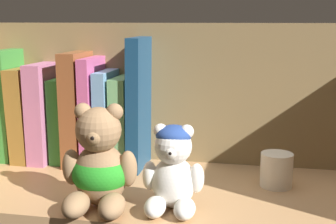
% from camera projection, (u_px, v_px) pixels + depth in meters
% --- Properties ---
extents(shelf_board, '(0.81, 0.29, 0.02)m').
position_uv_depth(shelf_board, '(165.00, 193.00, 0.76)').
color(shelf_board, tan).
rests_on(shelf_board, ground).
extents(shelf_back_panel, '(0.84, 0.01, 0.29)m').
position_uv_depth(shelf_back_panel, '(181.00, 99.00, 0.88)').
color(shelf_back_panel, olive).
rests_on(shelf_back_panel, ground).
extents(book_1, '(0.03, 0.10, 0.22)m').
position_uv_depth(book_1, '(12.00, 104.00, 0.91)').
color(book_1, '#327D31').
rests_on(book_1, shelf_board).
extents(book_2, '(0.04, 0.12, 0.18)m').
position_uv_depth(book_2, '(29.00, 113.00, 0.91)').
color(book_2, brown).
rests_on(book_2, shelf_board).
extents(book_3, '(0.03, 0.12, 0.19)m').
position_uv_depth(book_3, '(47.00, 112.00, 0.90)').
color(book_3, '#B16589').
rests_on(book_3, shelf_board).
extents(book_4, '(0.03, 0.09, 0.16)m').
position_uv_depth(book_4, '(64.00, 119.00, 0.90)').
color(book_4, green).
rests_on(book_4, shelf_board).
extents(book_5, '(0.03, 0.13, 0.22)m').
position_uv_depth(book_5, '(80.00, 107.00, 0.88)').
color(book_5, brown).
rests_on(book_5, shelf_board).
extents(book_6, '(0.02, 0.13, 0.21)m').
position_uv_depth(book_6, '(96.00, 110.00, 0.88)').
color(book_6, '#C35489').
rests_on(book_6, shelf_board).
extents(book_7, '(0.02, 0.12, 0.18)m').
position_uv_depth(book_7, '(109.00, 117.00, 0.88)').
color(book_7, '#6A96BF').
rests_on(book_7, shelf_board).
extents(book_8, '(0.03, 0.12, 0.17)m').
position_uv_depth(book_8, '(125.00, 121.00, 0.87)').
color(book_8, '#69A468').
rests_on(book_8, shelf_board).
extents(book_9, '(0.03, 0.13, 0.24)m').
position_uv_depth(book_9, '(141.00, 102.00, 0.86)').
color(book_9, navy).
rests_on(book_9, shelf_board).
extents(teddy_bear_larger, '(0.12, 0.12, 0.16)m').
position_uv_depth(teddy_bear_larger, '(99.00, 167.00, 0.67)').
color(teddy_bear_larger, '#93704C').
rests_on(teddy_bear_larger, shelf_board).
extents(teddy_bear_smaller, '(0.09, 0.09, 0.13)m').
position_uv_depth(teddy_bear_smaller, '(173.00, 170.00, 0.66)').
color(teddy_bear_smaller, white).
rests_on(teddy_bear_smaller, shelf_board).
extents(pillar_candle, '(0.05, 0.05, 0.06)m').
position_uv_depth(pillar_candle, '(276.00, 170.00, 0.76)').
color(pillar_candle, silver).
rests_on(pillar_candle, shelf_board).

